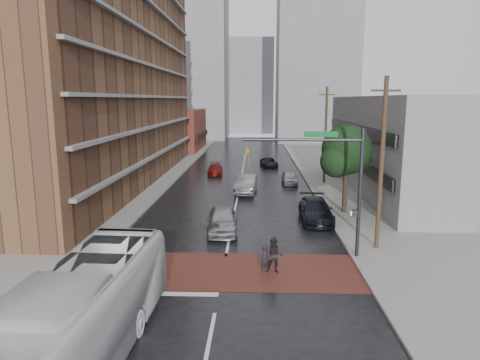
# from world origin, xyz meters

# --- Properties ---
(ground) EXTENTS (160.00, 160.00, 0.00)m
(ground) POSITION_xyz_m (0.00, 0.00, 0.00)
(ground) COLOR black
(ground) RESTS_ON ground
(crosswalk) EXTENTS (14.00, 5.00, 0.02)m
(crosswalk) POSITION_xyz_m (0.00, 0.50, 0.01)
(crosswalk) COLOR maroon
(crosswalk) RESTS_ON ground
(sidewalk_west) EXTENTS (9.00, 90.00, 0.15)m
(sidewalk_west) POSITION_xyz_m (-11.50, 25.00, 0.07)
(sidewalk_west) COLOR gray
(sidewalk_west) RESTS_ON ground
(sidewalk_east) EXTENTS (9.00, 90.00, 0.15)m
(sidewalk_east) POSITION_xyz_m (11.50, 25.00, 0.07)
(sidewalk_east) COLOR gray
(sidewalk_east) RESTS_ON ground
(apartment_block) EXTENTS (10.00, 44.00, 28.00)m
(apartment_block) POSITION_xyz_m (-14.00, 24.00, 14.00)
(apartment_block) COLOR brown
(apartment_block) RESTS_ON ground
(storefront_west) EXTENTS (8.00, 16.00, 7.00)m
(storefront_west) POSITION_xyz_m (-12.00, 54.00, 3.50)
(storefront_west) COLOR brown
(storefront_west) RESTS_ON ground
(building_east) EXTENTS (11.00, 26.00, 9.00)m
(building_east) POSITION_xyz_m (16.50, 20.00, 4.50)
(building_east) COLOR gray
(building_east) RESTS_ON ground
(distant_tower_west) EXTENTS (18.00, 16.00, 32.00)m
(distant_tower_west) POSITION_xyz_m (-14.00, 78.00, 16.00)
(distant_tower_west) COLOR gray
(distant_tower_west) RESTS_ON ground
(distant_tower_east) EXTENTS (16.00, 14.00, 36.00)m
(distant_tower_east) POSITION_xyz_m (14.00, 72.00, 18.00)
(distant_tower_east) COLOR gray
(distant_tower_east) RESTS_ON ground
(distant_tower_center) EXTENTS (12.00, 10.00, 24.00)m
(distant_tower_center) POSITION_xyz_m (0.00, 95.00, 12.00)
(distant_tower_center) COLOR gray
(distant_tower_center) RESTS_ON ground
(street_tree) EXTENTS (4.20, 4.10, 6.90)m
(street_tree) POSITION_xyz_m (8.52, 12.03, 4.73)
(street_tree) COLOR #332319
(street_tree) RESTS_ON ground
(signal_mast) EXTENTS (6.50, 0.30, 7.20)m
(signal_mast) POSITION_xyz_m (5.85, 2.50, 4.73)
(signal_mast) COLOR #2D2D33
(signal_mast) RESTS_ON ground
(utility_pole_near) EXTENTS (1.60, 0.26, 10.00)m
(utility_pole_near) POSITION_xyz_m (8.80, 4.00, 5.14)
(utility_pole_near) COLOR #473321
(utility_pole_near) RESTS_ON ground
(utility_pole_far) EXTENTS (1.60, 0.26, 10.00)m
(utility_pole_far) POSITION_xyz_m (8.80, 24.00, 5.14)
(utility_pole_far) COLOR #473321
(utility_pole_far) RESTS_ON ground
(transit_bus) EXTENTS (3.42, 12.28, 3.39)m
(transit_bus) POSITION_xyz_m (-4.08, -8.15, 1.69)
(transit_bus) COLOR silver
(transit_bus) RESTS_ON ground
(pedestrian_a) EXTENTS (0.62, 0.52, 1.44)m
(pedestrian_a) POSITION_xyz_m (2.16, 0.36, 0.72)
(pedestrian_a) COLOR black
(pedestrian_a) RESTS_ON ground
(pedestrian_b) EXTENTS (1.04, 0.89, 1.86)m
(pedestrian_b) POSITION_xyz_m (2.62, 0.33, 0.93)
(pedestrian_b) COLOR black
(pedestrian_b) RESTS_ON ground
(car_travel_a) EXTENTS (2.28, 5.02, 1.67)m
(car_travel_a) POSITION_xyz_m (-0.54, 7.05, 0.84)
(car_travel_a) COLOR #9C9FA4
(car_travel_a) RESTS_ON ground
(car_travel_b) EXTENTS (2.22, 5.27, 1.69)m
(car_travel_b) POSITION_xyz_m (0.76, 19.18, 0.85)
(car_travel_b) COLOR #929398
(car_travel_b) RESTS_ON ground
(car_travel_c) EXTENTS (1.99, 4.35, 1.23)m
(car_travel_c) POSITION_xyz_m (-3.13, 29.19, 0.62)
(car_travel_c) COLOR #660D0B
(car_travel_c) RESTS_ON ground
(suv_travel) EXTENTS (2.49, 4.46, 1.18)m
(suv_travel) POSITION_xyz_m (3.38, 35.28, 0.59)
(suv_travel) COLOR black
(suv_travel) RESTS_ON ground
(car_parked_near) EXTENTS (1.82, 4.26, 1.36)m
(car_parked_near) POSITION_xyz_m (5.89, 9.96, 0.68)
(car_parked_near) COLOR #122140
(car_parked_near) RESTS_ON ground
(car_parked_mid) EXTENTS (2.30, 5.50, 1.59)m
(car_parked_mid) POSITION_xyz_m (6.03, 10.00, 0.79)
(car_parked_mid) COLOR black
(car_parked_mid) RESTS_ON ground
(car_parked_far) EXTENTS (1.56, 3.86, 1.31)m
(car_parked_far) POSITION_xyz_m (5.20, 23.94, 0.66)
(car_parked_far) COLOR #A4A7AC
(car_parked_far) RESTS_ON ground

